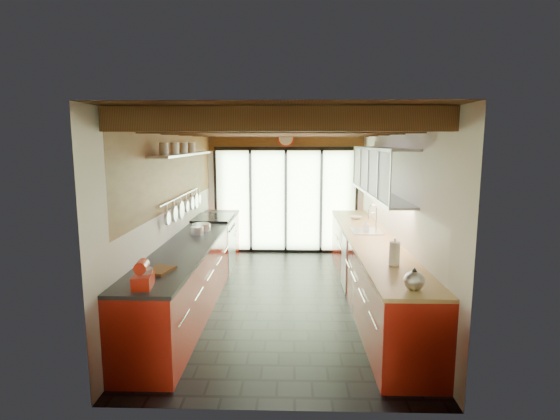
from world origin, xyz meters
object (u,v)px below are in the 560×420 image
object	(u,v)px
soap_bottle	(366,226)
bowl	(356,218)
stand_mixer	(143,276)
kettle	(414,280)
paper_towel	(394,254)

from	to	relation	value
soap_bottle	bowl	distance (m)	1.10
stand_mixer	bowl	world-z (taller)	stand_mixer
stand_mixer	soap_bottle	distance (m)	3.66
kettle	bowl	bearing A→B (deg)	90.00
stand_mixer	paper_towel	distance (m)	2.66
stand_mixer	kettle	size ratio (longest dim) A/B	1.28
kettle	paper_towel	world-z (taller)	paper_towel
paper_towel	bowl	size ratio (longest dim) A/B	1.49
paper_towel	bowl	world-z (taller)	paper_towel
soap_bottle	bowl	world-z (taller)	soap_bottle
soap_bottle	bowl	bearing A→B (deg)	90.00
stand_mixer	soap_bottle	world-z (taller)	stand_mixer
kettle	paper_towel	distance (m)	0.80
kettle	soap_bottle	bearing A→B (deg)	90.00
paper_towel	soap_bottle	world-z (taller)	paper_towel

